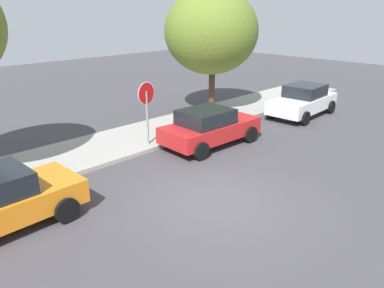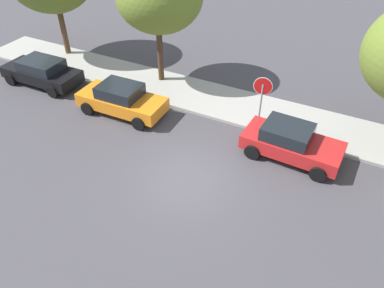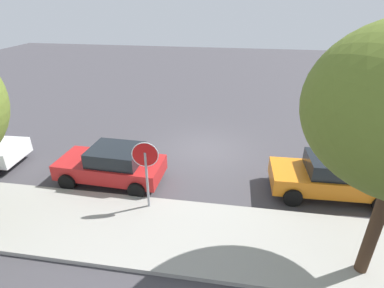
# 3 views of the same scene
# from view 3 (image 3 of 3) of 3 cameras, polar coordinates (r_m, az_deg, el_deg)

# --- Properties ---
(ground_plane) EXTENTS (60.00, 60.00, 0.00)m
(ground_plane) POSITION_cam_3_polar(r_m,az_deg,el_deg) (13.90, 2.30, -1.03)
(ground_plane) COLOR #423F44
(sidewalk_curb) EXTENTS (32.00, 3.00, 0.14)m
(sidewalk_curb) POSITION_cam_3_polar(r_m,az_deg,el_deg) (9.29, -2.16, -16.72)
(sidewalk_curb) COLOR #9E9B93
(sidewalk_curb) RESTS_ON ground_plane
(stop_sign) EXTENTS (0.83, 0.13, 2.49)m
(stop_sign) POSITION_cam_3_polar(r_m,az_deg,el_deg) (9.39, -8.78, -3.91)
(stop_sign) COLOR gray
(stop_sign) RESTS_ON ground_plane
(parked_car_red) EXTENTS (3.99, 2.07, 1.43)m
(parked_car_red) POSITION_cam_3_polar(r_m,az_deg,el_deg) (11.65, -14.94, -3.77)
(parked_car_red) COLOR red
(parked_car_red) RESTS_ON ground_plane
(parked_car_orange) EXTENTS (4.22, 2.01, 1.46)m
(parked_car_orange) POSITION_cam_3_polar(r_m,az_deg,el_deg) (11.64, 25.18, -5.59)
(parked_car_orange) COLOR orange
(parked_car_orange) RESTS_ON ground_plane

